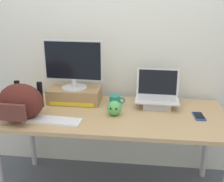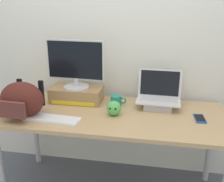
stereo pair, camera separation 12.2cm
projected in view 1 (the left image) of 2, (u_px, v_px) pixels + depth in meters
The scene contains 10 objects.
back_wall at pixel (118, 33), 2.37m from camera, with size 7.00×0.10×2.60m, color silver.
desk at pixel (112, 121), 2.13m from camera, with size 1.76×0.74×0.74m.
toner_box_yellow at pixel (75, 95), 2.31m from camera, with size 0.44×0.24×0.12m.
desktop_monitor at pixel (73, 65), 2.22m from camera, with size 0.49×0.21×0.41m.
open_laptop at pixel (157, 99), 2.22m from camera, with size 0.36×0.25×0.30m.
external_keyboard at pixel (53, 120), 1.95m from camera, with size 0.43×0.17×0.02m.
messenger_backpack at pixel (21, 102), 1.96m from camera, with size 0.35×0.30×0.27m.
coffee_mug at pixel (115, 100), 2.24m from camera, with size 0.13×0.09×0.09m.
cell_phone at pixel (199, 116), 2.03m from camera, with size 0.08×0.15×0.01m.
plush_toy at pixel (114, 108), 2.05m from camera, with size 0.11×0.11×0.11m.
Camera 1 is at (0.22, -1.92, 1.60)m, focal length 43.35 mm.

